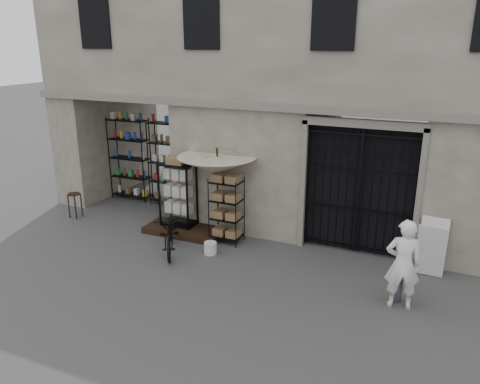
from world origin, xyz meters
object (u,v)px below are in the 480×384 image
at_px(display_cabinet, 178,198).
at_px(white_bucket, 210,248).
at_px(bicycle, 171,250).
at_px(easel_sign, 432,248).
at_px(wooden_stool, 75,205).
at_px(steel_bollard, 399,281).
at_px(market_umbrella, 217,160).
at_px(shopkeeper, 398,306).
at_px(wire_rack, 227,211).

relative_size(display_cabinet, white_bucket, 6.02).
relative_size(bicycle, easel_sign, 1.54).
distance_m(bicycle, wooden_stool, 3.63).
distance_m(white_bucket, steel_bollard, 4.17).
height_order(market_umbrella, easel_sign, market_umbrella).
relative_size(display_cabinet, wooden_stool, 2.51).
relative_size(white_bucket, steel_bollard, 0.34).
bearing_deg(bicycle, wooden_stool, 136.92).
height_order(display_cabinet, white_bucket, display_cabinet).
height_order(bicycle, wooden_stool, bicycle).
bearing_deg(wooden_stool, easel_sign, 2.21).
bearing_deg(white_bucket, market_umbrella, 106.10).
bearing_deg(bicycle, shopkeeper, -34.48).
bearing_deg(shopkeeper, wooden_stool, -19.37).
xyz_separation_m(market_umbrella, steel_bollard, (4.42, -1.42, -1.51)).
xyz_separation_m(display_cabinet, white_bucket, (1.38, -0.94, -0.73)).
bearing_deg(easel_sign, wire_rack, -174.36).
xyz_separation_m(market_umbrella, easel_sign, (4.91, -0.06, -1.35)).
bearing_deg(display_cabinet, white_bucket, -43.72).
relative_size(market_umbrella, white_bucket, 9.35).
relative_size(wooden_stool, steel_bollard, 0.81).
xyz_separation_m(white_bucket, bicycle, (-0.92, -0.22, -0.14)).
height_order(wire_rack, white_bucket, wire_rack).
bearing_deg(shopkeeper, display_cabinet, -27.09).
height_order(wire_rack, shopkeeper, wire_rack).
relative_size(wooden_stool, shopkeeper, 0.41).
bearing_deg(easel_sign, white_bucket, -164.95).
bearing_deg(white_bucket, bicycle, -166.52).
bearing_deg(steel_bollard, wooden_stool, 173.31).
bearing_deg(market_umbrella, shopkeeper, -19.61).
xyz_separation_m(market_umbrella, white_bucket, (0.29, -0.99, -1.80)).
relative_size(wire_rack, steel_bollard, 1.87).
xyz_separation_m(wooden_stool, easel_sign, (9.07, 0.35, 0.23)).
height_order(steel_bollard, shopkeeper, steel_bollard).
distance_m(display_cabinet, white_bucket, 1.82).
distance_m(wire_rack, market_umbrella, 1.23).
relative_size(display_cabinet, shopkeeper, 1.02).
bearing_deg(shopkeeper, steel_bollard, -89.24).
xyz_separation_m(wire_rack, white_bucket, (-0.05, -0.77, -0.65)).
distance_m(wooden_stool, steel_bollard, 8.64).
distance_m(market_umbrella, shopkeeper, 5.12).
bearing_deg(steel_bollard, bicycle, 177.67).
xyz_separation_m(white_bucket, steel_bollard, (4.14, -0.43, 0.29)).
xyz_separation_m(display_cabinet, wooden_stool, (-3.07, -0.36, -0.51)).
relative_size(wire_rack, white_bucket, 5.56).
bearing_deg(wooden_stool, steel_bollard, -6.69).
bearing_deg(steel_bollard, white_bucket, 174.11).
bearing_deg(white_bucket, steel_bollard, -5.89).
xyz_separation_m(wire_rack, market_umbrella, (-0.34, 0.22, 1.16)).
bearing_deg(easel_sign, wooden_stool, -174.12).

